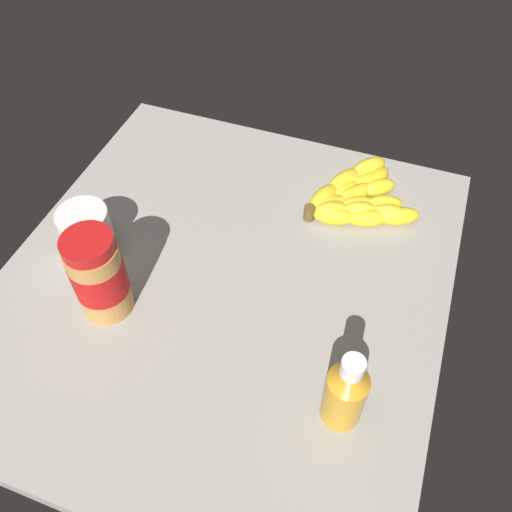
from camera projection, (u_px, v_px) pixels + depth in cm
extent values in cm
cube|color=gray|center=(224.00, 286.00, 91.68)|extent=(80.56, 73.29, 3.89)
ellipsoid|color=yellow|center=(334.00, 216.00, 97.27)|extent=(4.69, 8.00, 3.30)
ellipsoid|color=yellow|center=(367.00, 218.00, 96.97)|extent=(5.61, 8.17, 3.30)
ellipsoid|color=yellow|center=(399.00, 216.00, 97.21)|extent=(6.41, 8.17, 3.30)
ellipsoid|color=yellow|center=(332.00, 211.00, 97.77)|extent=(6.11, 7.52, 3.71)
ellipsoid|color=yellow|center=(360.00, 211.00, 97.79)|extent=(5.39, 7.35, 3.71)
ellipsoid|color=yellow|center=(389.00, 214.00, 97.33)|extent=(4.56, 7.01, 3.71)
ellipsoid|color=yellow|center=(330.00, 209.00, 98.34)|extent=(6.50, 7.25, 3.41)
ellipsoid|color=yellow|center=(357.00, 205.00, 98.96)|extent=(5.97, 7.31, 3.41)
ellipsoid|color=yellow|center=(385.00, 204.00, 99.14)|extent=(5.32, 7.22, 3.41)
ellipsoid|color=yellow|center=(330.00, 206.00, 98.96)|extent=(7.68, 7.62, 3.27)
ellipsoid|color=yellow|center=(356.00, 194.00, 100.96)|extent=(8.12, 6.83, 3.27)
ellipsoid|color=yellow|center=(376.00, 179.00, 103.58)|extent=(8.22, 5.75, 3.27)
ellipsoid|color=yellow|center=(328.00, 205.00, 99.11)|extent=(7.44, 6.92, 3.29)
ellipsoid|color=yellow|center=(353.00, 195.00, 100.75)|extent=(7.20, 7.24, 3.29)
ellipsoid|color=yellow|center=(379.00, 188.00, 102.03)|extent=(6.86, 7.47, 3.29)
ellipsoid|color=yellow|center=(325.00, 203.00, 99.54)|extent=(7.30, 5.91, 3.05)
ellipsoid|color=yellow|center=(346.00, 191.00, 101.61)|extent=(7.20, 6.33, 3.05)
ellipsoid|color=yellow|center=(367.00, 181.00, 103.40)|extent=(7.02, 6.68, 3.05)
ellipsoid|color=yellow|center=(323.00, 198.00, 99.94)|extent=(8.77, 5.93, 3.67)
ellipsoid|color=yellow|center=(344.00, 181.00, 102.92)|extent=(8.81, 7.04, 3.67)
ellipsoid|color=yellow|center=(368.00, 168.00, 105.33)|extent=(8.55, 7.91, 3.67)
cylinder|color=brown|center=(309.00, 213.00, 97.59)|extent=(2.00, 2.00, 3.00)
cylinder|color=#BF8442|center=(100.00, 279.00, 81.56)|extent=(8.10, 8.10, 13.87)
cylinder|color=#B71414|center=(99.00, 276.00, 81.02)|extent=(8.26, 8.26, 6.24)
cylinder|color=#B71414|center=(87.00, 245.00, 75.41)|extent=(7.72, 7.72, 2.06)
cylinder|color=orange|center=(344.00, 398.00, 71.44)|extent=(5.63, 5.63, 9.83)
cone|color=orange|center=(350.00, 377.00, 66.76)|extent=(5.63, 5.63, 2.29)
cylinder|color=white|center=(353.00, 367.00, 64.89)|extent=(3.06, 3.06, 2.57)
cylinder|color=silver|center=(87.00, 231.00, 91.21)|extent=(8.67, 8.67, 8.74)
torus|color=silver|center=(74.00, 254.00, 87.40)|extent=(4.95, 1.88, 4.85)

